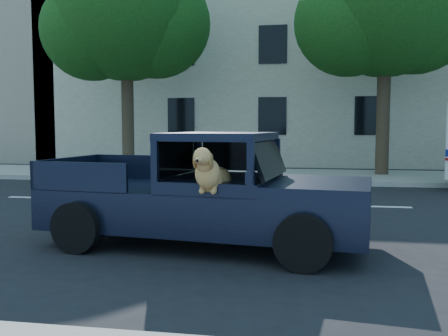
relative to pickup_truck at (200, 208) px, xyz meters
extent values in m
plane|color=black|center=(-0.99, 0.73, -0.57)|extent=(120.00, 120.00, 0.00)
cube|color=gray|center=(-0.99, 9.93, -0.49)|extent=(60.00, 4.00, 0.15)
cylinder|color=#332619|center=(-4.99, 10.33, 1.63)|extent=(0.44, 0.44, 4.40)
sphere|color=#0E360D|center=(-4.99, 10.33, 5.43)|extent=(5.20, 5.20, 5.20)
sphere|color=#0E360D|center=(-6.19, 10.03, 4.63)|extent=(3.60, 3.60, 3.60)
sphere|color=#0E360D|center=(-3.99, 10.63, 4.93)|extent=(4.00, 4.00, 4.00)
cylinder|color=#332619|center=(4.01, 10.33, 1.63)|extent=(0.44, 0.44, 4.40)
sphere|color=#0E360D|center=(2.81, 10.03, 4.63)|extent=(3.60, 3.60, 3.60)
sphere|color=#0E360D|center=(5.01, 10.63, 4.93)|extent=(4.00, 4.00, 4.00)
cube|color=beige|center=(2.01, 17.23, 3.93)|extent=(26.00, 6.00, 9.00)
cube|color=black|center=(0.08, 0.01, 0.00)|extent=(4.90, 2.39, 0.60)
cube|color=black|center=(1.74, -0.20, 0.37)|extent=(1.57, 1.97, 0.14)
cube|color=black|center=(0.30, -0.02, 1.06)|extent=(1.61, 1.90, 0.11)
cube|color=black|center=(1.03, -0.11, 0.74)|extent=(0.42, 1.57, 0.51)
cube|color=black|center=(0.43, -0.44, 0.17)|extent=(0.56, 0.56, 0.34)
cube|color=black|center=(0.88, -1.23, 0.59)|extent=(0.10, 0.06, 0.14)
camera|label=1|loc=(1.59, -7.15, 1.21)|focal=40.00mm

